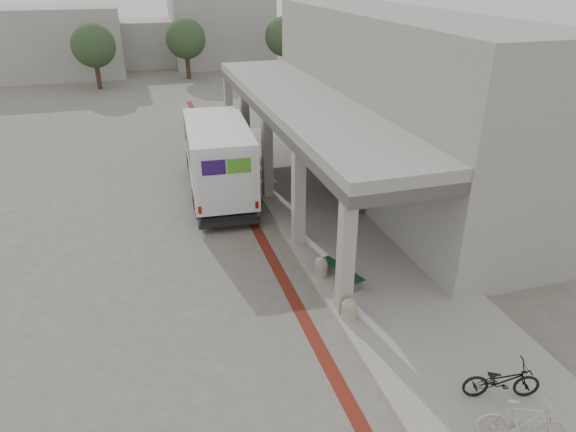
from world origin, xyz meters
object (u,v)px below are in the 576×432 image
object	(u,v)px
bench	(342,272)
bicycle_cream	(523,422)
fedex_truck	(218,156)
utility_cabinet	(341,181)
bicycle_black	(502,380)

from	to	relation	value
bench	bicycle_cream	size ratio (longest dim) A/B	0.96
fedex_truck	bench	world-z (taller)	fedex_truck
bench	utility_cabinet	world-z (taller)	utility_cabinet
bicycle_black	bicycle_cream	world-z (taller)	bicycle_cream
fedex_truck	utility_cabinet	bearing A→B (deg)	-15.88
bench	utility_cabinet	bearing A→B (deg)	49.43
fedex_truck	bicycle_black	distance (m)	13.55
bench	bicycle_cream	xyz separation A→B (m)	(1.16, -6.37, 0.25)
bicycle_cream	bench	bearing A→B (deg)	34.90
bench	utility_cabinet	xyz separation A→B (m)	(2.40, 6.01, 0.27)
utility_cabinet	fedex_truck	bearing A→B (deg)	155.55
utility_cabinet	bicycle_black	world-z (taller)	utility_cabinet
utility_cabinet	bench	bearing A→B (deg)	-116.43
utility_cabinet	bicycle_cream	size ratio (longest dim) A/B	0.63
bicycle_black	bench	bearing A→B (deg)	32.50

